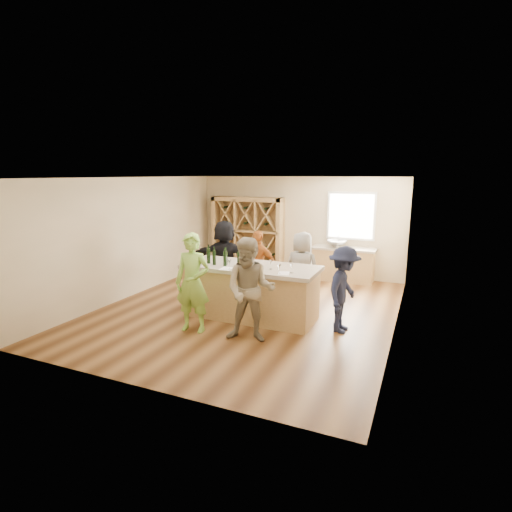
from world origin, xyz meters
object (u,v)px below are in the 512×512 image
at_px(wine_rack, 248,234).
at_px(wine_bottle_a, 209,256).
at_px(person_server, 344,290).
at_px(person_far_left, 225,258).
at_px(person_near_left, 193,283).
at_px(tasting_counter_base, 251,293).
at_px(wine_bottle_b, 214,258).
at_px(sink, 337,244).
at_px(person_near_right, 250,290).
at_px(person_far_right, 302,269).
at_px(person_far_mid, 258,265).
at_px(wine_bottle_c, 226,258).
at_px(wine_bottle_d, 225,259).
at_px(wine_bottle_e, 239,259).

bearing_deg(wine_rack, wine_bottle_a, -77.15).
distance_m(person_server, person_far_left, 3.32).
xyz_separation_m(wine_rack, person_near_left, (1.05, -4.73, -0.18)).
bearing_deg(person_near_left, tasting_counter_base, 50.24).
distance_m(tasting_counter_base, wine_bottle_a, 1.15).
bearing_deg(wine_bottle_b, tasting_counter_base, 18.42).
relative_size(person_near_left, person_far_left, 1.02).
bearing_deg(person_far_left, sink, -139.71).
height_order(wine_bottle_b, person_near_right, person_near_right).
bearing_deg(person_far_right, person_near_right, 89.21).
bearing_deg(person_far_mid, wine_rack, -57.63).
bearing_deg(sink, wine_bottle_c, -111.45).
distance_m(wine_bottle_d, person_server, 2.36).
distance_m(wine_bottle_d, person_far_left, 1.68).
bearing_deg(wine_bottle_e, wine_bottle_c, 173.06).
relative_size(wine_bottle_d, wine_bottle_e, 1.02).
relative_size(wine_bottle_a, person_near_left, 0.17).
xyz_separation_m(wine_bottle_c, wine_bottle_e, (0.31, -0.04, 0.01)).
height_order(person_server, person_far_mid, person_server).
bearing_deg(person_server, wine_bottle_a, 98.57).
relative_size(wine_bottle_d, person_near_left, 0.16).
distance_m(wine_rack, person_far_left, 2.52).
xyz_separation_m(sink, wine_bottle_e, (-1.15, -3.74, 0.21)).
xyz_separation_m(person_near_right, person_far_right, (0.25, 2.22, -0.09)).
distance_m(sink, person_far_right, 2.45).
height_order(sink, person_server, person_server).
distance_m(tasting_counter_base, person_far_left, 1.76).
distance_m(tasting_counter_base, person_server, 1.89).
distance_m(wine_rack, person_far_right, 3.52).
distance_m(tasting_counter_base, wine_bottle_e, 0.76).
xyz_separation_m(wine_bottle_b, person_far_mid, (0.36, 1.43, -0.42)).
relative_size(person_far_mid, person_far_right, 0.98).
xyz_separation_m(wine_bottle_c, wine_bottle_d, (0.05, -0.14, 0.01)).
distance_m(wine_bottle_b, person_server, 2.61).
distance_m(wine_bottle_e, person_far_left, 1.73).
xyz_separation_m(wine_bottle_b, person_far_right, (1.42, 1.39, -0.40)).
relative_size(wine_bottle_e, person_near_right, 0.16).
xyz_separation_m(wine_rack, tasting_counter_base, (1.74, -3.66, -0.60)).
bearing_deg(wine_bottle_a, sink, 64.04).
height_order(sink, person_far_left, person_far_left).
bearing_deg(wine_bottle_d, person_server, 5.73).
bearing_deg(person_far_left, wine_rack, -85.23).
xyz_separation_m(wine_bottle_a, person_near_right, (1.33, -0.90, -0.32)).
bearing_deg(wine_bottle_c, wine_bottle_b, -150.31).
relative_size(wine_rack, tasting_counter_base, 0.85).
relative_size(tasting_counter_base, wine_bottle_a, 8.45).
xyz_separation_m(wine_bottle_e, person_server, (2.05, 0.13, -0.42)).
bearing_deg(person_far_mid, wine_bottle_e, 99.43).
xyz_separation_m(wine_bottle_b, person_far_left, (-0.51, 1.44, -0.32)).
height_order(wine_bottle_b, person_near_left, person_near_left).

